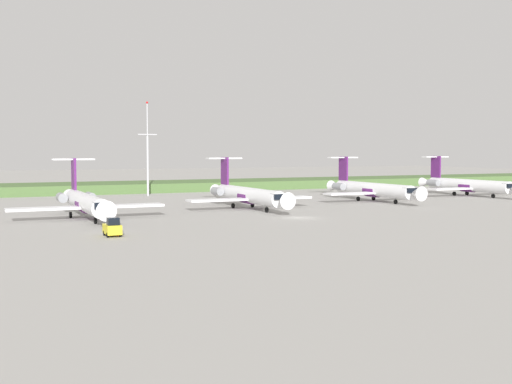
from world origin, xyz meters
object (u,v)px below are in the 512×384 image
(regional_jet_second, at_px, (85,202))
(regional_jet_third, at_px, (247,194))
(regional_jet_fifth, at_px, (467,185))
(safety_cone_front_marker, at_px, (118,234))
(antenna_mast, at_px, (148,157))
(baggage_tug, at_px, (112,228))
(regional_jet_fourth, at_px, (371,189))

(regional_jet_second, relative_size, regional_jet_third, 1.00)
(regional_jet_fifth, distance_m, safety_cone_front_marker, 94.38)
(regional_jet_third, bearing_deg, regional_jet_fifth, 8.19)
(regional_jet_second, bearing_deg, antenna_mast, 63.67)
(baggage_tug, bearing_deg, regional_jet_second, 88.45)
(regional_jet_second, relative_size, baggage_tug, 9.69)
(regional_jet_second, relative_size, safety_cone_front_marker, 56.36)
(antenna_mast, bearing_deg, baggage_tug, -108.65)
(regional_jet_second, xyz_separation_m, regional_jet_third, (28.83, 4.75, 0.00))
(regional_jet_second, xyz_separation_m, regional_jet_fourth, (58.50, 9.29, 0.00))
(antenna_mast, distance_m, baggage_tug, 69.02)
(regional_jet_second, height_order, regional_jet_fourth, same)
(antenna_mast, distance_m, safety_cone_front_marker, 69.15)
(regional_jet_fifth, relative_size, antenna_mast, 1.45)
(regional_jet_third, relative_size, baggage_tug, 9.69)
(regional_jet_fourth, height_order, antenna_mast, antenna_mast)
(baggage_tug, relative_size, safety_cone_front_marker, 5.82)
(regional_jet_second, relative_size, regional_jet_fourth, 1.00)
(regional_jet_third, distance_m, baggage_tug, 39.70)
(baggage_tug, bearing_deg, antenna_mast, 71.35)
(regional_jet_fifth, bearing_deg, regional_jet_fourth, -172.34)
(regional_jet_fourth, bearing_deg, regional_jet_fifth, 7.66)
(regional_jet_third, xyz_separation_m, regional_jet_fifth, (58.64, 8.44, 0.00))
(regional_jet_fifth, relative_size, safety_cone_front_marker, 56.36)
(regional_jet_fourth, bearing_deg, baggage_tug, -152.20)
(regional_jet_second, distance_m, antenna_mast, 48.51)
(regional_jet_fifth, height_order, baggage_tug, regional_jet_fifth)
(regional_jet_fifth, xyz_separation_m, safety_cone_front_marker, (-87.51, -35.28, -2.26))
(regional_jet_fifth, xyz_separation_m, baggage_tug, (-88.06, -35.05, -1.53))
(regional_jet_second, height_order, antenna_mast, antenna_mast)
(regional_jet_second, distance_m, regional_jet_fourth, 59.24)
(regional_jet_fifth, bearing_deg, baggage_tug, -158.30)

